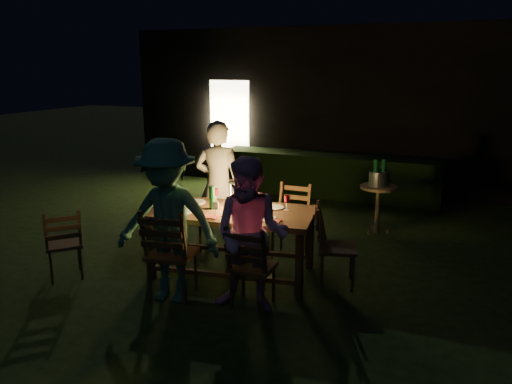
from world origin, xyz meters
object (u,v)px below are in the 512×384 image
at_px(ice_bucket, 379,179).
at_px(chair_far_right, 290,234).
at_px(dining_table, 232,217).
at_px(chair_end, 335,260).
at_px(person_opp_right, 251,236).
at_px(bottle_bucket_a, 376,176).
at_px(bottle_bucket_b, 383,175).
at_px(person_house_side, 218,185).
at_px(bottle_table, 212,198).
at_px(chair_near_right, 252,281).
at_px(person_opp_left, 168,222).
at_px(chair_far_left, 218,227).
at_px(side_table, 378,191).
at_px(chair_spare, 65,256).
at_px(chair_near_left, 172,269).
at_px(lantern, 237,197).

bearing_deg(ice_bucket, chair_far_right, -123.66).
distance_m(dining_table, chair_end, 1.30).
height_order(person_opp_right, bottle_bucket_a, person_opp_right).
height_order(ice_bucket, bottle_bucket_b, bottle_bucket_b).
bearing_deg(chair_far_right, person_house_side, 4.84).
height_order(chair_far_right, bottle_table, bottle_table).
xyz_separation_m(dining_table, chair_near_right, (0.55, -0.70, -0.43)).
bearing_deg(chair_end, person_opp_left, -71.00).
relative_size(chair_far_left, person_opp_right, 0.64).
xyz_separation_m(person_opp_right, person_opp_left, (-0.89, -0.12, 0.07)).
height_order(chair_end, bottle_bucket_b, bottle_bucket_b).
bearing_deg(person_opp_left, side_table, 53.45).
height_order(bottle_table, ice_bucket, bottle_table).
bearing_deg(bottle_table, chair_spare, -151.63).
height_order(chair_far_left, ice_bucket, chair_far_left).
distance_m(chair_near_left, lantern, 1.15).
bearing_deg(chair_near_right, chair_far_left, 127.16).
xyz_separation_m(chair_far_right, lantern, (-0.40, -0.78, 0.66)).
distance_m(chair_far_left, person_opp_left, 1.69).
xyz_separation_m(chair_near_left, chair_far_left, (-0.21, 1.53, -0.01)).
relative_size(chair_end, chair_spare, 1.08).
height_order(chair_near_right, person_opp_left, person_opp_left).
bearing_deg(person_house_side, chair_near_right, 119.45).
bearing_deg(chair_spare, chair_end, -27.21).
height_order(chair_far_right, bottle_bucket_a, bottle_bucket_a).
xyz_separation_m(chair_near_left, chair_near_right, (0.89, 0.12, -0.04)).
xyz_separation_m(chair_end, lantern, (-1.18, -0.11, 0.66)).
height_order(chair_near_right, bottle_bucket_b, bottle_bucket_b).
relative_size(person_house_side, person_opp_right, 1.10).
xyz_separation_m(person_opp_left, bottle_table, (0.09, 0.84, 0.06)).
bearing_deg(side_table, chair_near_right, -105.52).
bearing_deg(person_opp_right, bottle_table, 130.49).
bearing_deg(chair_near_right, lantern, 122.83).
distance_m(chair_spare, ice_bucket, 4.43).
bearing_deg(person_house_side, chair_spare, 44.93).
xyz_separation_m(chair_far_right, chair_end, (0.78, -0.67, 0.00)).
bearing_deg(chair_far_right, dining_table, 62.03).
bearing_deg(bottle_bucket_b, chair_spare, -135.72).
bearing_deg(person_opp_right, chair_end, 46.35).
distance_m(lantern, bottle_table, 0.30).
height_order(person_opp_left, side_table, person_opp_left).
bearing_deg(dining_table, chair_near_right, -59.82).
bearing_deg(bottle_bucket_b, ice_bucket, -141.34).
xyz_separation_m(chair_far_left, bottle_bucket_a, (1.86, 1.47, 0.58)).
distance_m(chair_near_right, ice_bucket, 3.07).
distance_m(dining_table, bottle_table, 0.33).
relative_size(bottle_table, bottle_bucket_b, 0.88).
relative_size(side_table, bottle_bucket_a, 2.27).
distance_m(chair_far_left, chair_spare, 2.00).
distance_m(chair_far_right, bottle_table, 1.29).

